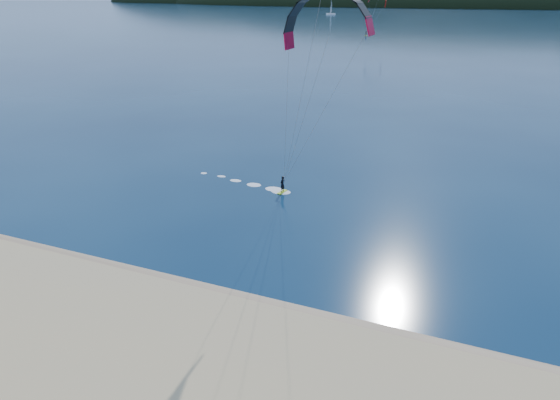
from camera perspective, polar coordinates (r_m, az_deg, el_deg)
name	(u,v)px	position (r m, az deg, el deg)	size (l,w,h in m)	color
ground	(165,338)	(29.53, -13.16, -15.29)	(1800.00, 1800.00, 0.00)	#08203B
wet_sand	(205,295)	(32.49, -8.61, -10.85)	(220.00, 2.50, 0.10)	#987858
headland	(486,5)	(763.97, 22.69, 20.02)	(1200.00, 310.00, 140.00)	black
kitesurfer_near	(324,46)	(38.87, 5.05, 17.27)	(19.65, 7.35, 17.25)	#ABD719
kitesurfer_far	(377,4)	(222.69, 11.12, 21.34)	(9.50, 7.59, 16.05)	#ABD719
sailboat	(331,14)	(435.39, 5.89, 20.62)	(7.89, 4.98, 11.06)	white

